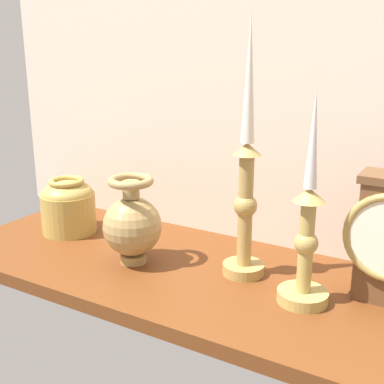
# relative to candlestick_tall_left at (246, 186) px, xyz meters

# --- Properties ---
(ground_plane) EXTENTS (1.00, 0.36, 0.02)m
(ground_plane) POSITION_rel_candlestick_tall_left_xyz_m (-0.05, -0.03, -0.17)
(ground_plane) COLOR brown
(back_wall) EXTENTS (1.20, 0.02, 0.65)m
(back_wall) POSITION_rel_candlestick_tall_left_xyz_m (-0.05, 0.16, 0.17)
(back_wall) COLOR beige
(back_wall) RESTS_ON ground_plane
(candlestick_tall_left) EXTENTS (0.07, 0.07, 0.43)m
(candlestick_tall_left) POSITION_rel_candlestick_tall_left_xyz_m (0.00, 0.00, 0.00)
(candlestick_tall_left) COLOR #AE8D4C
(candlestick_tall_left) RESTS_ON ground_plane
(candlestick_tall_center) EXTENTS (0.08, 0.08, 0.32)m
(candlestick_tall_center) POSITION_rel_candlestick_tall_left_xyz_m (0.12, -0.04, -0.05)
(candlestick_tall_center) COLOR tan
(candlestick_tall_center) RESTS_ON ground_plane
(brass_vase_bulbous) EXTENTS (0.10, 0.10, 0.16)m
(brass_vase_bulbous) POSITION_rel_candlestick_tall_left_xyz_m (-0.19, -0.06, -0.08)
(brass_vase_bulbous) COLOR #A38650
(brass_vase_bulbous) RESTS_ON ground_plane
(brass_vase_jar) EXTENTS (0.11, 0.11, 0.11)m
(brass_vase_jar) POSITION_rel_candlestick_tall_left_xyz_m (-0.40, -0.00, -0.10)
(brass_vase_jar) COLOR #B39547
(brass_vase_jar) RESTS_ON ground_plane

